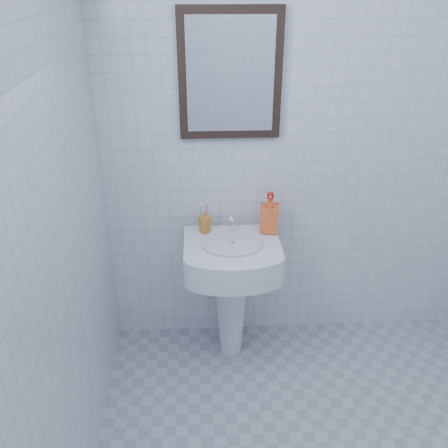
{
  "coord_description": "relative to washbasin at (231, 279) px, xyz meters",
  "views": [
    {
      "loc": [
        -0.59,
        -1.26,
        2.02
      ],
      "look_at": [
        -0.47,
        0.86,
        0.91
      ],
      "focal_mm": 40.0,
      "sensor_mm": 36.0,
      "label": 1
    }
  ],
  "objects": [
    {
      "name": "wall_back",
      "position": [
        0.43,
        0.22,
        0.74
      ],
      "size": [
        2.2,
        0.02,
        2.5
      ],
      "primitive_type": "cube",
      "color": "silver",
      "rests_on": "ground"
    },
    {
      "name": "washbasin",
      "position": [
        0.0,
        0.0,
        0.0
      ],
      "size": [
        0.5,
        0.36,
        0.76
      ],
      "color": "silver",
      "rests_on": "ground"
    },
    {
      "name": "wall_mirror",
      "position": [
        0.0,
        0.2,
        1.04
      ],
      "size": [
        0.5,
        0.04,
        0.62
      ],
      "color": "black",
      "rests_on": "wall_back"
    },
    {
      "name": "faucet",
      "position": [
        0.0,
        0.09,
        0.28
      ],
      "size": [
        0.04,
        0.09,
        0.1
      ],
      "color": "white",
      "rests_on": "washbasin"
    },
    {
      "name": "wall_left",
      "position": [
        -0.67,
        -0.98,
        0.74
      ],
      "size": [
        0.02,
        2.4,
        2.5
      ],
      "primitive_type": "cube",
      "color": "silver",
      "rests_on": "ground"
    },
    {
      "name": "soap_dispenser",
      "position": [
        0.2,
        0.09,
        0.35
      ],
      "size": [
        0.11,
        0.11,
        0.21
      ],
      "primitive_type": "imported",
      "rotation": [
        0.0,
        0.0,
        -0.17
      ],
      "color": "#D84215",
      "rests_on": "washbasin"
    },
    {
      "name": "toothbrush_cup",
      "position": [
        -0.14,
        0.09,
        0.29
      ],
      "size": [
        0.09,
        0.09,
        0.09
      ],
      "primitive_type": null,
      "rotation": [
        0.0,
        0.0,
        -0.2
      ],
      "color": "#BB6F24",
      "rests_on": "washbasin"
    }
  ]
}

